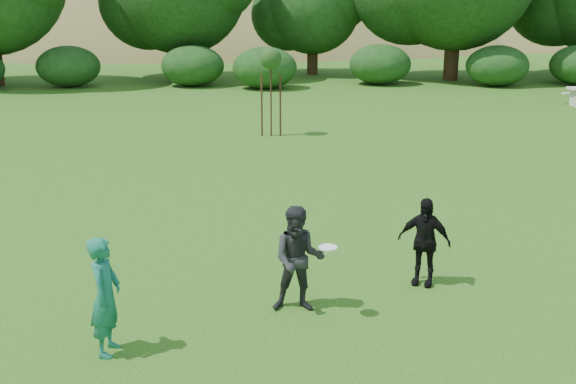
# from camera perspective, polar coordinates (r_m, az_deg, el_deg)

# --- Properties ---
(ground) EXTENTS (120.00, 120.00, 0.00)m
(ground) POSITION_cam_1_polar(r_m,az_deg,el_deg) (10.59, 0.96, -10.19)
(ground) COLOR #19470C
(ground) RESTS_ON ground
(player_teal) EXTENTS (0.46, 0.63, 1.61)m
(player_teal) POSITION_cam_1_polar(r_m,az_deg,el_deg) (9.72, -14.23, -7.98)
(player_teal) COLOR #176954
(player_teal) RESTS_ON ground
(player_grey) EXTENTS (0.83, 0.67, 1.61)m
(player_grey) POSITION_cam_1_polar(r_m,az_deg,el_deg) (10.64, 0.84, -5.34)
(player_grey) COLOR #252628
(player_grey) RESTS_ON ground
(player_black) EXTENTS (0.92, 0.70, 1.46)m
(player_black) POSITION_cam_1_polar(r_m,az_deg,el_deg) (11.79, 10.70, -3.86)
(player_black) COLOR black
(player_black) RESTS_ON ground
(frisbee) EXTENTS (0.27, 0.27, 0.03)m
(frisbee) POSITION_cam_1_polar(r_m,az_deg,el_deg) (10.30, 3.18, -4.41)
(frisbee) COLOR white
(frisbee) RESTS_ON ground
(sapling) EXTENTS (0.70, 0.70, 2.85)m
(sapling) POSITION_cam_1_polar(r_m,az_deg,el_deg) (23.26, -1.37, 10.32)
(sapling) COLOR #371F15
(sapling) RESTS_ON ground
(hillside) EXTENTS (150.00, 72.00, 52.00)m
(hillside) POSITION_cam_1_polar(r_m,az_deg,el_deg) (79.69, -3.15, 3.75)
(hillside) COLOR olive
(hillside) RESTS_ON ground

